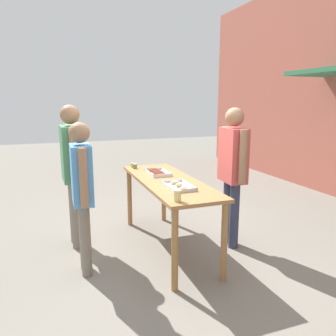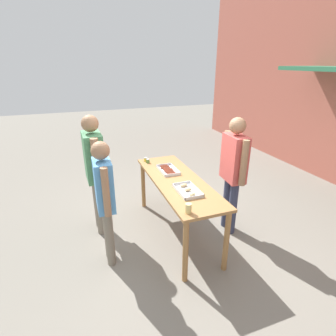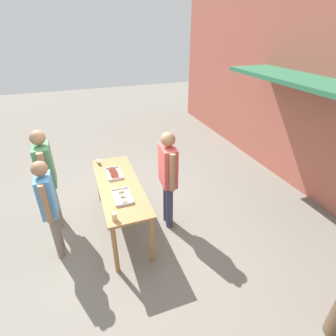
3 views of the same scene
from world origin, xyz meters
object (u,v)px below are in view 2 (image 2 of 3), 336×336
Objects in this scene: condiment_jar_mustard at (146,159)px; person_customer_holding_hotdog at (95,166)px; condiment_jar_ketchup at (148,161)px; person_customer_with_cup at (105,194)px; person_server_behind_table at (234,166)px; food_tray_buns at (188,190)px; food_tray_sausages at (168,170)px; beer_cup at (188,208)px.

person_customer_holding_hotdog is at bearing -65.99° from condiment_jar_mustard.
condiment_jar_ketchup is 1.38m from person_customer_with_cup.
person_server_behind_table is 1.08× the size of person_customer_with_cup.
condiment_jar_mustard is (-1.30, -0.22, 0.02)m from food_tray_buns.
person_customer_with_cup is (-0.13, -1.06, 0.08)m from food_tray_buns.
food_tray_sausages is 0.99× the size of food_tray_buns.
beer_cup is at bearing -0.19° from condiment_jar_ketchup.
person_customer_holding_hotdog is (-0.70, -1.93, 0.01)m from person_server_behind_table.
food_tray_buns is 0.87m from person_server_behind_table.
food_tray_buns is at bearing 9.51° from condiment_jar_ketchup.
person_server_behind_table is at bearing 56.71° from food_tray_sausages.
beer_cup reaches higher than condiment_jar_mustard.
condiment_jar_ketchup is at bearing 179.81° from beer_cup.
food_tray_sausages is 0.50m from condiment_jar_ketchup.
person_server_behind_table is 0.98× the size of person_customer_holding_hotdog.
food_tray_sausages is 0.59m from condiment_jar_mustard.
condiment_jar_mustard is 1.79m from beer_cup.
food_tray_sausages is at bearing -179.82° from food_tray_buns.
person_customer_holding_hotdog reaches higher than beer_cup.
person_server_behind_table reaches higher than person_customer_with_cup.
food_tray_buns is 0.27× the size of person_customer_with_cup.
person_customer_holding_hotdog is at bearing -97.88° from food_tray_sausages.
person_customer_holding_hotdog is (-0.90, -1.10, 0.16)m from food_tray_buns.
beer_cup is at bearing 0.25° from condiment_jar_mustard.
condiment_jar_mustard reaches higher than food_tray_sausages.
beer_cup is (1.70, -0.01, 0.02)m from condiment_jar_ketchup.
condiment_jar_mustard and condiment_jar_ketchup have the same top height.
person_customer_with_cup is (0.63, -1.06, 0.08)m from food_tray_sausages.
food_tray_buns is (0.75, 0.00, 0.00)m from food_tray_sausages.
person_customer_with_cup is at bearing -59.44° from food_tray_sausages.
person_customer_with_cup is at bearing -83.39° from person_server_behind_table.
food_tray_sausages is 1.12m from person_customer_holding_hotdog.
food_tray_buns reaches higher than food_tray_sausages.
condiment_jar_ketchup is 0.04× the size of person_customer_with_cup.
condiment_jar_ketchup is 0.60× the size of beer_cup.
condiment_jar_mustard is 1.00× the size of condiment_jar_ketchup.
person_customer_holding_hotdog is 0.78m from person_customer_with_cup.
condiment_jar_mustard is at bearing -132.02° from person_server_behind_table.
person_server_behind_table is (0.55, 0.83, 0.16)m from food_tray_sausages.
person_server_behind_table is (1.00, 1.03, 0.14)m from condiment_jar_ketchup.
food_tray_buns is 1.07m from person_customer_with_cup.
food_tray_sausages is 0.27× the size of person_customer_with_cup.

